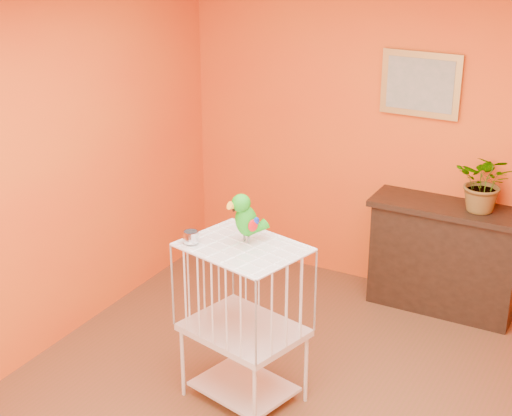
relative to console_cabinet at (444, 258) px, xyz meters
The scene contains 7 objects.
room_shell 2.36m from the console_cabinet, 99.77° to the right, with size 4.50×4.50×4.50m.
console_cabinet is the anchor object (origin of this frame).
potted_plant 0.67m from the console_cabinet, 12.41° to the right, with size 0.41×0.46×0.36m, color #26722D.
framed_picture 1.36m from the console_cabinet, 153.16° to the left, with size 0.62×0.04×0.50m.
birdcage 1.98m from the console_cabinet, 113.54° to the right, with size 0.82×0.70×1.10m.
feed_cup 2.31m from the console_cabinet, 119.84° to the right, with size 0.10×0.10×0.07m, color silver.
parrot 2.09m from the console_cabinet, 114.83° to the right, with size 0.21×0.28×0.32m.
Camera 1 is at (1.70, -3.55, 3.09)m, focal length 55.00 mm.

